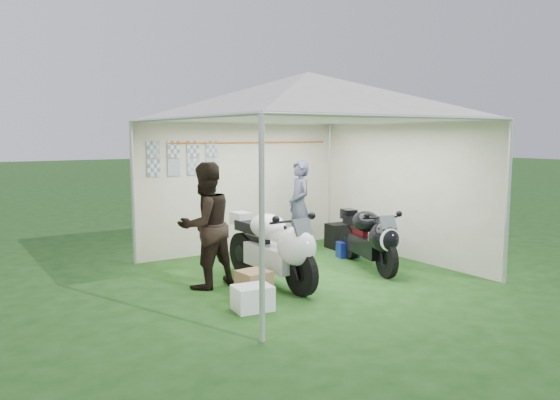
% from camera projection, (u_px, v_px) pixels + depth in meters
% --- Properties ---
extents(ground, '(80.00, 80.00, 0.00)m').
position_uv_depth(ground, '(307.00, 273.00, 8.30)').
color(ground, '#194313').
rests_on(ground, ground).
extents(canopy_tent, '(5.66, 5.66, 3.00)m').
position_uv_depth(canopy_tent, '(306.00, 102.00, 8.02)').
color(canopy_tent, silver).
rests_on(canopy_tent, ground).
extents(motorcycle_white, '(0.49, 2.07, 1.02)m').
position_uv_depth(motorcycle_white, '(275.00, 245.00, 7.55)').
color(motorcycle_white, black).
rests_on(motorcycle_white, ground).
extents(motorcycle_black, '(0.79, 1.83, 0.92)m').
position_uv_depth(motorcycle_black, '(370.00, 237.00, 8.48)').
color(motorcycle_black, black).
rests_on(motorcycle_black, ground).
extents(paddock_stand, '(0.41, 0.31, 0.27)m').
position_uv_depth(paddock_stand, '(348.00, 250.00, 9.34)').
color(paddock_stand, '#2034CE').
rests_on(paddock_stand, ground).
extents(person_dark_jacket, '(0.95, 0.80, 1.73)m').
position_uv_depth(person_dark_jacket, '(205.00, 225.00, 7.43)').
color(person_dark_jacket, black).
rests_on(person_dark_jacket, ground).
extents(person_blue_jacket, '(0.51, 0.67, 1.63)m').
position_uv_depth(person_blue_jacket, '(299.00, 206.00, 9.81)').
color(person_blue_jacket, slate).
rests_on(person_blue_jacket, ground).
extents(equipment_box, '(0.49, 0.40, 0.45)m').
position_uv_depth(equipment_box, '(340.00, 236.00, 10.11)').
color(equipment_box, black).
rests_on(equipment_box, ground).
extents(crate_0, '(0.48, 0.40, 0.30)m').
position_uv_depth(crate_0, '(253.00, 298.00, 6.53)').
color(crate_0, silver).
rests_on(crate_0, ground).
extents(crate_1, '(0.41, 0.41, 0.33)m').
position_uv_depth(crate_1, '(254.00, 283.00, 7.09)').
color(crate_1, olive).
rests_on(crate_1, ground).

